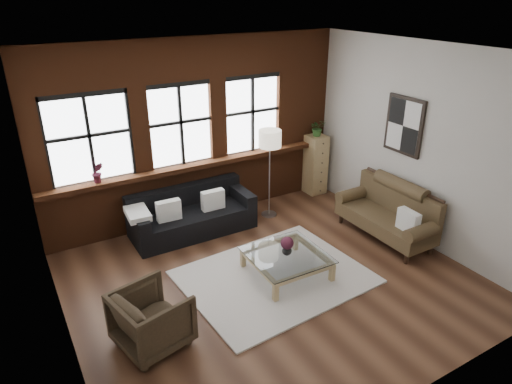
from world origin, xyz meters
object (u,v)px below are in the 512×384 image
coffee_table (286,265)px  vase (287,250)px  armchair (152,319)px  drawer_chest (315,165)px  dark_sofa (192,212)px  vintage_settee (386,212)px  floor_lamp (270,170)px

coffee_table → vase: size_ratio=7.15×
armchair → vase: armchair is taller
armchair → drawer_chest: size_ratio=0.65×
dark_sofa → vase: dark_sofa is taller
vintage_settee → coffee_table: 2.06m
drawer_chest → coffee_table: bearing=-134.8°
armchair → floor_lamp: bearing=-67.2°
coffee_table → armchair: bearing=-170.0°
armchair → drawer_chest: drawer_chest is taller
vase → floor_lamp: 2.00m
coffee_table → floor_lamp: 2.08m
coffee_table → drawer_chest: (2.18, 2.19, 0.44)m
coffee_table → drawer_chest: bearing=45.2°
armchair → coffee_table: size_ratio=0.74×
vintage_settee → vase: (-2.03, -0.08, -0.05)m
vintage_settee → vase: vintage_settee is taller
vintage_settee → vase: 2.04m
vase → drawer_chest: drawer_chest is taller
drawer_chest → floor_lamp: (-1.37, -0.42, 0.29)m
coffee_table → vase: bearing=0.0°
drawer_chest → vase: bearing=-134.8°
vintage_settee → drawer_chest: size_ratio=1.48×
dark_sofa → vintage_settee: (2.70, -1.82, 0.10)m
drawer_chest → dark_sofa: bearing=-174.2°
dark_sofa → vintage_settee: bearing=-34.0°
dark_sofa → coffee_table: dark_sofa is taller
dark_sofa → vase: bearing=-70.6°
vase → floor_lamp: bearing=65.6°
dark_sofa → vintage_settee: size_ratio=1.17×
vase → floor_lamp: floor_lamp is taller
vintage_settee → armchair: bearing=-173.7°
dark_sofa → coffee_table: 2.03m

